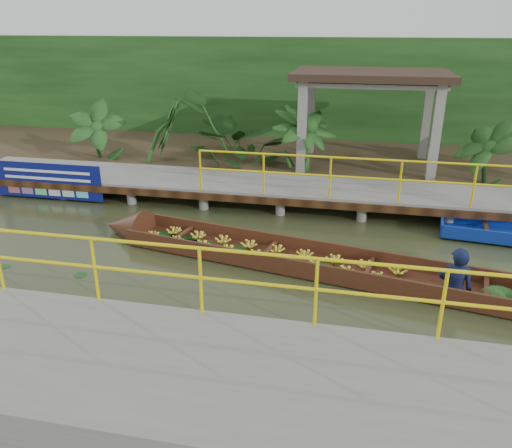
# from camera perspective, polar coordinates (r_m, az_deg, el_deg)

# --- Properties ---
(ground) EXTENTS (80.00, 80.00, 0.00)m
(ground) POSITION_cam_1_polar(r_m,az_deg,el_deg) (10.33, -5.16, -3.75)
(ground) COLOR #32371B
(ground) RESTS_ON ground
(land_strip) EXTENTS (30.00, 8.00, 0.45)m
(land_strip) POSITION_cam_1_polar(r_m,az_deg,el_deg) (17.15, 2.06, 7.67)
(land_strip) COLOR #362E1B
(land_strip) RESTS_ON ground
(far_dock) EXTENTS (16.00, 2.06, 1.66)m
(far_dock) POSITION_cam_1_polar(r_m,az_deg,el_deg) (13.23, -0.89, 4.44)
(far_dock) COLOR slate
(far_dock) RESTS_ON ground
(near_dock) EXTENTS (18.00, 2.40, 1.73)m
(near_dock) POSITION_cam_1_polar(r_m,az_deg,el_deg) (6.53, -7.49, -17.97)
(near_dock) COLOR slate
(near_dock) RESTS_ON ground
(pavilion) EXTENTS (4.40, 3.00, 3.00)m
(pavilion) POSITION_cam_1_polar(r_m,az_deg,el_deg) (15.27, 12.95, 15.26)
(pavilion) COLOR slate
(pavilion) RESTS_ON ground
(foliage_backdrop) EXTENTS (30.00, 0.80, 4.00)m
(foliage_backdrop) POSITION_cam_1_polar(r_m,az_deg,el_deg) (19.24, 3.46, 14.60)
(foliage_backdrop) COLOR #173A12
(foliage_backdrop) RESTS_ON ground
(vendor_boat) EXTENTS (10.02, 2.89, 2.07)m
(vendor_boat) POSITION_cam_1_polar(r_m,az_deg,el_deg) (9.71, 8.35, -4.24)
(vendor_boat) COLOR #3A1C10
(vendor_boat) RESTS_ON ground
(blue_banner) EXTENTS (3.11, 0.04, 0.97)m
(blue_banner) POSITION_cam_1_polar(r_m,az_deg,el_deg) (14.47, -22.69, 4.58)
(blue_banner) COLOR navy
(blue_banner) RESTS_ON ground
(tropical_plants) EXTENTS (14.69, 1.69, 2.12)m
(tropical_plants) POSITION_cam_1_polar(r_m,az_deg,el_deg) (14.61, 4.25, 10.25)
(tropical_plants) COLOR #173A12
(tropical_plants) RESTS_ON ground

